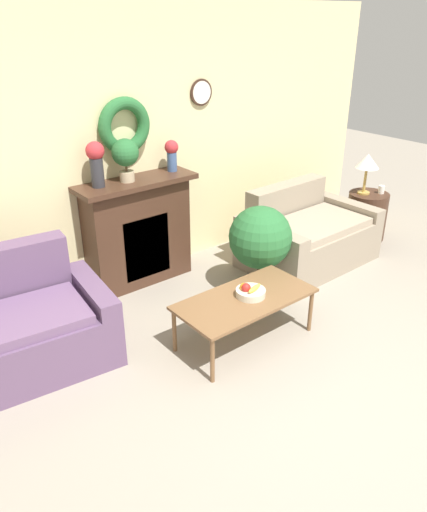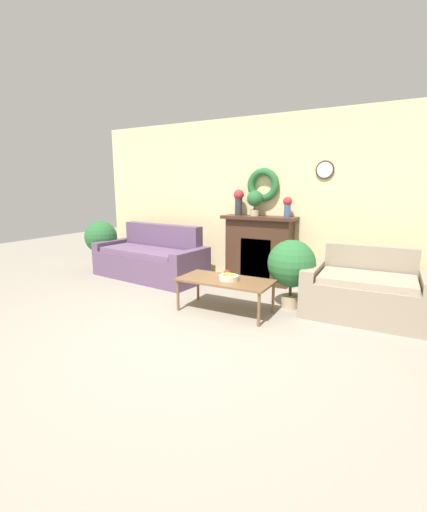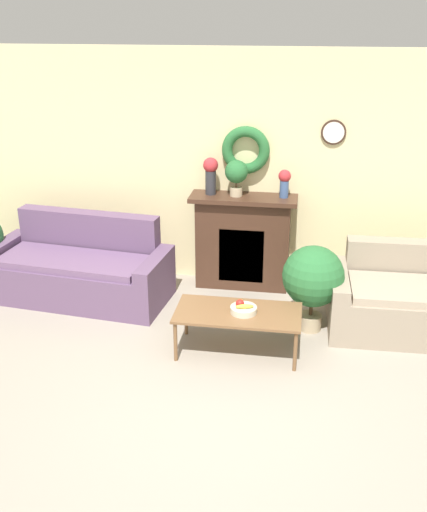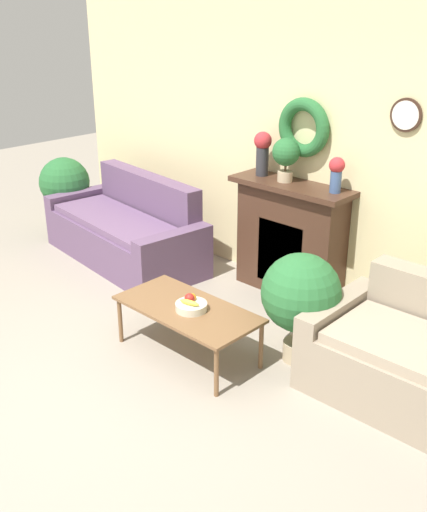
% 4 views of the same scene
% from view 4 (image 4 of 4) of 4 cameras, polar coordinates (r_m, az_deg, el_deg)
% --- Properties ---
extents(ground_plane, '(16.00, 16.00, 0.00)m').
position_cam_4_polar(ground_plane, '(4.42, -13.12, -14.49)').
color(ground_plane, gray).
extents(wall_back, '(6.80, 0.18, 2.70)m').
position_cam_4_polar(wall_back, '(5.67, 9.86, 9.47)').
color(wall_back, beige).
rests_on(wall_back, ground_plane).
extents(fireplace, '(1.21, 0.41, 1.11)m').
position_cam_4_polar(fireplace, '(5.80, 7.31, 1.68)').
color(fireplace, '#42281C').
rests_on(fireplace, ground_plane).
extents(couch_left, '(2.11, 1.09, 0.92)m').
position_cam_4_polar(couch_left, '(6.68, -8.25, 2.31)').
color(couch_left, '#604766').
rests_on(couch_left, ground_plane).
extents(loveseat_right, '(1.46, 0.97, 0.83)m').
position_cam_4_polar(loveseat_right, '(4.55, 18.80, -9.40)').
color(loveseat_right, gray).
rests_on(loveseat_right, ground_plane).
extents(coffee_table, '(1.19, 0.58, 0.43)m').
position_cam_4_polar(coffee_table, '(4.76, -2.49, -5.30)').
color(coffee_table, brown).
rests_on(coffee_table, ground_plane).
extents(fruit_bowl, '(0.25, 0.25, 0.12)m').
position_cam_4_polar(fruit_bowl, '(4.70, -2.15, -4.67)').
color(fruit_bowl, beige).
rests_on(fruit_bowl, coffee_table).
extents(vase_on_mantel_left, '(0.17, 0.17, 0.42)m').
position_cam_4_polar(vase_on_mantel_left, '(5.79, 4.70, 10.02)').
color(vase_on_mantel_left, '#2D2D33').
rests_on(vase_on_mantel_left, fireplace).
extents(vase_on_mantel_right, '(0.14, 0.14, 0.31)m').
position_cam_4_polar(vase_on_mantel_right, '(5.34, 11.63, 7.83)').
color(vase_on_mantel_right, '#3D5684').
rests_on(vase_on_mantel_right, fireplace).
extents(potted_plant_on_mantel, '(0.26, 0.26, 0.41)m').
position_cam_4_polar(potted_plant_on_mantel, '(5.60, 6.92, 9.58)').
color(potted_plant_on_mantel, tan).
rests_on(potted_plant_on_mantel, fireplace).
extents(potted_plant_floor_by_couch, '(0.61, 0.61, 0.93)m').
position_cam_4_polar(potted_plant_floor_by_couch, '(7.59, -13.98, 6.58)').
color(potted_plant_floor_by_couch, tan).
rests_on(potted_plant_floor_by_couch, ground_plane).
extents(potted_plant_floor_by_loveseat, '(0.62, 0.62, 0.91)m').
position_cam_4_polar(potted_plant_floor_by_loveseat, '(4.66, 8.31, -3.68)').
color(potted_plant_floor_by_loveseat, tan).
rests_on(potted_plant_floor_by_loveseat, ground_plane).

